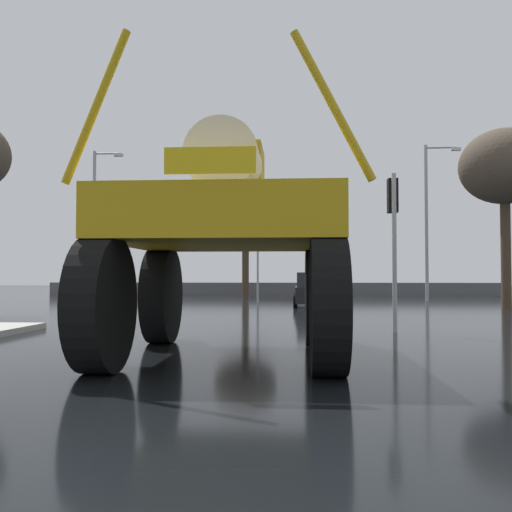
{
  "coord_description": "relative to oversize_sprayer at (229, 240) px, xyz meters",
  "views": [
    {
      "loc": [
        2.21,
        -2.89,
        1.36
      ],
      "look_at": [
        1.13,
        10.52,
        1.83
      ],
      "focal_mm": 40.29,
      "sensor_mm": 36.0,
      "label": 1
    }
  ],
  "objects": [
    {
      "name": "traffic_signal_far_right",
      "position": [
        3.53,
        20.81,
        0.61
      ],
      "size": [
        0.24,
        0.55,
        3.55
      ],
      "color": "#A8AAAF",
      "rests_on": "ground"
    },
    {
      "name": "streetlight_far_left",
      "position": [
        -10.47,
        22.08,
        2.71
      ],
      "size": [
        1.74,
        0.24,
        8.52
      ],
      "color": "#A8AAAF",
      "rests_on": "ground"
    },
    {
      "name": "ground_plane",
      "position": [
        -0.95,
        11.17,
        -1.98
      ],
      "size": [
        120.0,
        120.0,
        0.0
      ],
      "primitive_type": "plane",
      "color": "black"
    },
    {
      "name": "sedan_ahead",
      "position": [
        1.79,
        16.5,
        -1.27
      ],
      "size": [
        1.91,
        4.11,
        1.52
      ],
      "rotation": [
        0.0,
        0.0,
        1.58
      ],
      "color": "black",
      "rests_on": "ground"
    },
    {
      "name": "roadside_barrier",
      "position": [
        -0.95,
        30.04,
        -1.53
      ],
      "size": [
        31.52,
        0.24,
        0.9
      ],
      "primitive_type": "cube",
      "color": "#59595B",
      "rests_on": "ground"
    },
    {
      "name": "bare_tree_right",
      "position": [
        9.8,
        15.15,
        3.96
      ],
      "size": [
        3.75,
        3.75,
        7.6
      ],
      "color": "#473828",
      "rests_on": "ground"
    },
    {
      "name": "traffic_signal_far_left",
      "position": [
        -1.1,
        20.8,
        1.03
      ],
      "size": [
        0.24,
        0.55,
        4.13
      ],
      "color": "#A8AAAF",
      "rests_on": "ground"
    },
    {
      "name": "bare_tree_far_center",
      "position": [
        -2.28,
        25.94,
        3.41
      ],
      "size": [
        3.95,
        3.95,
        7.12
      ],
      "color": "#473828",
      "rests_on": "ground"
    },
    {
      "name": "oversize_sprayer",
      "position": [
        0.0,
        0.0,
        0.0
      ],
      "size": [
        4.38,
        5.62,
        4.83
      ],
      "rotation": [
        0.0,
        0.0,
        1.58
      ],
      "color": "black",
      "rests_on": "ground"
    },
    {
      "name": "streetlight_far_right",
      "position": [
        8.08,
        21.75,
        2.7
      ],
      "size": [
        1.94,
        0.24,
        8.45
      ],
      "color": "#A8AAAF",
      "rests_on": "ground"
    },
    {
      "name": "traffic_signal_near_right",
      "position": [
        3.48,
        4.56,
        0.84
      ],
      "size": [
        0.24,
        0.54,
        3.86
      ],
      "color": "#A8AAAF",
      "rests_on": "ground"
    }
  ]
}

